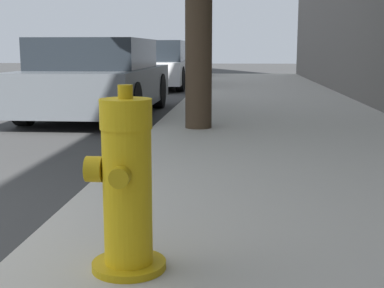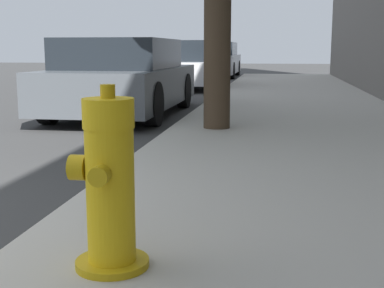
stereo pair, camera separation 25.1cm
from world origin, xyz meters
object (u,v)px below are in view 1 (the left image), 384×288
fire_hydrant (127,188)px  parked_car_far (183,60)px  parked_car_mid (158,65)px  parked_car_near (99,78)px

fire_hydrant → parked_car_far: bearing=95.3°
fire_hydrant → parked_car_far: 19.79m
parked_car_mid → parked_car_far: bearing=89.2°
parked_car_near → parked_car_far: 13.03m
parked_car_far → fire_hydrant: bearing=-84.7°
fire_hydrant → parked_car_near: 6.94m
parked_car_mid → parked_car_far: size_ratio=0.98×
fire_hydrant → parked_car_near: bearing=105.8°
fire_hydrant → parked_car_mid: bearing=98.0°
parked_car_far → parked_car_mid: bearing=-90.8°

